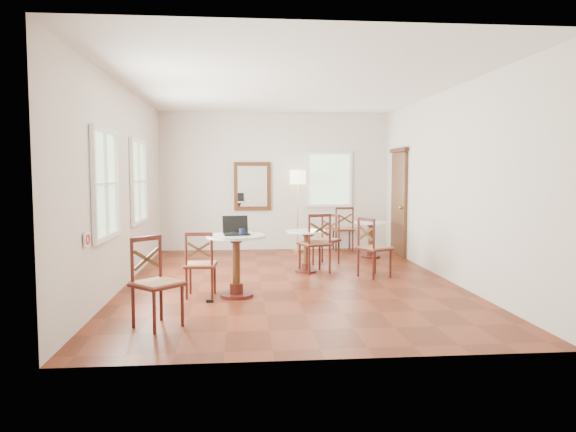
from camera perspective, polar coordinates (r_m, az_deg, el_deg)
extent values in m
plane|color=#622310|center=(8.33, 0.19, -7.04)|extent=(7.00, 7.00, 0.00)
cube|color=beige|center=(11.65, -1.41, 3.72)|extent=(5.00, 0.02, 3.00)
cube|color=beige|center=(4.69, 4.15, 2.34)|extent=(5.00, 0.02, 3.00)
cube|color=beige|center=(8.31, -17.27, 3.15)|extent=(0.02, 7.00, 3.00)
cube|color=beige|center=(8.75, 16.74, 3.22)|extent=(0.02, 7.00, 3.00)
cube|color=white|center=(8.26, 0.19, 13.79)|extent=(5.00, 7.00, 0.02)
cube|color=#522F17|center=(11.02, 11.85, 1.23)|extent=(0.06, 0.90, 2.10)
cube|color=#451711|center=(11.01, 11.85, 6.96)|extent=(0.08, 1.02, 0.08)
sphere|color=#BF8C3F|center=(10.70, 12.04, 0.86)|extent=(0.07, 0.07, 0.07)
cube|color=#4F2B15|center=(11.59, -3.86, 3.22)|extent=(0.80, 0.05, 1.05)
cube|color=white|center=(11.56, -3.86, 3.21)|extent=(0.64, 0.02, 0.88)
cube|color=white|center=(6.31, -20.89, -2.38)|extent=(0.02, 0.16, 0.16)
torus|color=red|center=(6.30, -20.75, -2.38)|extent=(0.02, 0.12, 0.12)
cube|color=white|center=(7.13, -19.07, 3.29)|extent=(0.06, 1.22, 1.42)
cube|color=white|center=(9.28, -15.80, 3.62)|extent=(0.06, 1.22, 1.42)
cube|color=white|center=(11.76, 4.46, 3.96)|extent=(1.02, 0.06, 1.22)
cylinder|color=#451711|center=(7.35, -5.56, -8.46)|extent=(0.46, 0.46, 0.05)
cylinder|color=#451711|center=(7.33, -5.57, -7.76)|extent=(0.18, 0.18, 0.14)
cylinder|color=#4F2B15|center=(7.27, -5.59, -5.10)|extent=(0.10, 0.10, 0.69)
cylinder|color=#451711|center=(7.22, -5.61, -2.59)|extent=(0.16, 0.16, 0.07)
cylinder|color=white|center=(7.21, -5.62, -2.18)|extent=(0.80, 0.80, 0.03)
cylinder|color=#451711|center=(9.09, 1.96, -5.93)|extent=(0.39, 0.39, 0.04)
cylinder|color=#451711|center=(9.08, 1.96, -5.45)|extent=(0.15, 0.15, 0.12)
cylinder|color=#4F2B15|center=(9.03, 1.97, -3.65)|extent=(0.09, 0.09, 0.58)
cylinder|color=#451711|center=(9.00, 1.97, -1.95)|extent=(0.13, 0.13, 0.06)
cylinder|color=white|center=(8.99, 1.97, -1.67)|extent=(0.67, 0.67, 0.03)
cylinder|color=#451711|center=(10.76, 8.86, -4.33)|extent=(0.39, 0.39, 0.04)
cylinder|color=#451711|center=(10.74, 8.87, -3.92)|extent=(0.15, 0.15, 0.12)
cylinder|color=#4F2B15|center=(10.70, 8.89, -2.39)|extent=(0.09, 0.09, 0.58)
cylinder|color=#451711|center=(10.67, 8.90, -0.95)|extent=(0.14, 0.14, 0.06)
cylinder|color=white|center=(10.67, 8.91, -0.71)|extent=(0.68, 0.68, 0.03)
cylinder|color=#451711|center=(7.54, -7.91, -6.68)|extent=(0.03, 0.03, 0.42)
cylinder|color=#451711|center=(7.21, -8.19, -7.21)|extent=(0.03, 0.03, 0.42)
cylinder|color=#451711|center=(7.58, -10.48, -6.65)|extent=(0.03, 0.03, 0.42)
cylinder|color=#451711|center=(7.25, -10.88, -7.17)|extent=(0.03, 0.03, 0.42)
cube|color=#451711|center=(7.35, -9.39, -5.27)|extent=(0.44, 0.44, 0.03)
cube|color=#955D3C|center=(7.35, -9.39, -5.16)|extent=(0.42, 0.42, 0.04)
cylinder|color=#451711|center=(7.13, -8.23, -3.68)|extent=(0.03, 0.03, 0.47)
cylinder|color=#451711|center=(7.17, -10.94, -3.67)|extent=(0.03, 0.03, 0.47)
cube|color=#451711|center=(7.12, -9.61, -1.95)|extent=(0.36, 0.05, 0.05)
cube|color=#4F2B15|center=(7.15, -9.59, -3.60)|extent=(0.31, 0.04, 0.21)
cube|color=#4F2B15|center=(7.15, -9.59, -3.60)|extent=(0.31, 0.04, 0.21)
cylinder|color=#451711|center=(5.79, -14.21, -10.04)|extent=(0.04, 0.04, 0.47)
cylinder|color=#451711|center=(6.09, -16.35, -9.36)|extent=(0.04, 0.04, 0.47)
cylinder|color=#451711|center=(6.01, -11.32, -9.44)|extent=(0.04, 0.04, 0.47)
cylinder|color=#451711|center=(6.30, -13.52, -8.83)|extent=(0.04, 0.04, 0.47)
cube|color=#451711|center=(5.99, -13.89, -7.19)|extent=(0.65, 0.65, 0.03)
cube|color=#955D3C|center=(5.99, -13.90, -7.05)|extent=(0.62, 0.62, 0.04)
cylinder|color=#451711|center=(5.99, -16.46, -4.78)|extent=(0.04, 0.04, 0.52)
cylinder|color=#451711|center=(6.20, -13.60, -4.39)|extent=(0.04, 0.04, 0.52)
cube|color=#451711|center=(6.06, -15.05, -2.36)|extent=(0.30, 0.31, 0.05)
cube|color=#4F2B15|center=(6.09, -15.01, -4.49)|extent=(0.25, 0.26, 0.23)
cube|color=#4F2B15|center=(6.09, -15.01, -4.49)|extent=(0.25, 0.26, 0.23)
cylinder|color=#451711|center=(9.28, 3.43, -4.34)|extent=(0.04, 0.04, 0.48)
cylinder|color=#451711|center=(8.94, 4.52, -4.69)|extent=(0.04, 0.04, 0.48)
cylinder|color=#451711|center=(9.12, 1.26, -4.49)|extent=(0.04, 0.04, 0.48)
cylinder|color=#451711|center=(8.77, 2.29, -4.86)|extent=(0.04, 0.04, 0.48)
cube|color=#451711|center=(8.99, 2.88, -3.05)|extent=(0.59, 0.59, 0.03)
cube|color=#955D3C|center=(8.99, 2.88, -2.95)|extent=(0.56, 0.56, 0.04)
cylinder|color=#451711|center=(8.87, 4.54, -1.47)|extent=(0.04, 0.04, 0.53)
cylinder|color=#451711|center=(8.70, 2.30, -1.57)|extent=(0.04, 0.04, 0.53)
cube|color=#451711|center=(8.76, 3.44, 0.07)|extent=(0.40, 0.16, 0.05)
cube|color=#4F2B15|center=(8.78, 3.43, -1.45)|extent=(0.34, 0.13, 0.23)
cube|color=#4F2B15|center=(8.78, 3.43, -1.45)|extent=(0.34, 0.13, 0.23)
cylinder|color=#451711|center=(8.73, 10.99, -5.05)|extent=(0.04, 0.04, 0.46)
cylinder|color=#451711|center=(8.49, 9.19, -5.31)|extent=(0.04, 0.04, 0.46)
cylinder|color=#451711|center=(9.00, 9.36, -4.74)|extent=(0.04, 0.04, 0.46)
cylinder|color=#451711|center=(8.76, 7.58, -4.98)|extent=(0.04, 0.04, 0.46)
cube|color=#451711|center=(8.71, 9.30, -3.50)|extent=(0.61, 0.61, 0.03)
cube|color=#955D3C|center=(8.70, 9.30, -3.40)|extent=(0.58, 0.58, 0.04)
cylinder|color=#451711|center=(8.42, 9.24, -2.06)|extent=(0.04, 0.04, 0.51)
cylinder|color=#451711|center=(8.69, 7.61, -1.83)|extent=(0.04, 0.04, 0.51)
cube|color=#451711|center=(8.53, 8.43, -0.38)|extent=(0.21, 0.36, 0.05)
cube|color=#4F2B15|center=(8.55, 8.41, -1.88)|extent=(0.18, 0.30, 0.22)
cube|color=#4F2B15|center=(8.55, 8.41, -1.88)|extent=(0.18, 0.30, 0.22)
cylinder|color=#451711|center=(11.84, 6.64, -2.47)|extent=(0.04, 0.04, 0.45)
cylinder|color=#451711|center=(11.48, 6.98, -2.69)|extent=(0.04, 0.04, 0.45)
cylinder|color=#451711|center=(11.77, 4.90, -2.49)|extent=(0.04, 0.04, 0.45)
cylinder|color=#451711|center=(11.42, 5.19, -2.72)|extent=(0.04, 0.04, 0.45)
cube|color=#451711|center=(11.60, 5.94, -1.46)|extent=(0.45, 0.45, 0.03)
cube|color=#955D3C|center=(11.60, 5.94, -1.38)|extent=(0.43, 0.43, 0.04)
cylinder|color=#451711|center=(11.43, 7.00, -0.31)|extent=(0.04, 0.04, 0.50)
cylinder|color=#451711|center=(11.37, 5.21, -0.33)|extent=(0.04, 0.04, 0.50)
cube|color=#451711|center=(11.38, 6.12, 0.84)|extent=(0.38, 0.04, 0.05)
cube|color=#4F2B15|center=(11.40, 6.11, -0.27)|extent=(0.33, 0.03, 0.22)
cube|color=#4F2B15|center=(11.40, 6.11, -0.27)|extent=(0.33, 0.03, 0.22)
cylinder|color=#451711|center=(9.77, 2.71, -4.01)|extent=(0.04, 0.04, 0.44)
cylinder|color=#451711|center=(10.07, 3.70, -3.75)|extent=(0.04, 0.04, 0.44)
cylinder|color=#451711|center=(9.60, 4.53, -4.17)|extent=(0.04, 0.04, 0.44)
cylinder|color=#451711|center=(9.91, 5.48, -3.90)|extent=(0.04, 0.04, 0.44)
cube|color=#451711|center=(9.80, 4.11, -2.66)|extent=(0.60, 0.60, 0.03)
cube|color=#955D3C|center=(9.80, 4.11, -2.58)|extent=(0.57, 0.57, 0.04)
cylinder|color=#451711|center=(10.01, 3.71, -1.13)|extent=(0.04, 0.04, 0.49)
cylinder|color=#451711|center=(9.85, 5.50, -1.24)|extent=(0.04, 0.04, 0.49)
cube|color=#451711|center=(9.91, 4.61, 0.10)|extent=(0.31, 0.25, 0.05)
cube|color=#4F2B15|center=(9.93, 4.60, -1.13)|extent=(0.26, 0.21, 0.21)
cube|color=#4F2B15|center=(9.93, 4.60, -1.13)|extent=(0.26, 0.21, 0.21)
cylinder|color=#BF8C3F|center=(11.46, 1.04, -3.74)|extent=(0.28, 0.28, 0.03)
cylinder|color=#BF8C3F|center=(11.37, 1.04, 0.17)|extent=(0.02, 0.02, 1.60)
cylinder|color=beige|center=(11.34, 1.05, 4.21)|extent=(0.34, 0.34, 0.30)
cube|color=black|center=(7.22, -5.58, -1.95)|extent=(0.38, 0.30, 0.02)
cube|color=black|center=(7.22, -5.58, -1.86)|extent=(0.30, 0.18, 0.00)
cube|color=black|center=(7.33, -5.71, -0.90)|extent=(0.36, 0.12, 0.24)
cube|color=silver|center=(7.33, -5.71, -0.90)|extent=(0.31, 0.10, 0.20)
ellipsoid|color=black|center=(7.27, -5.95, -1.83)|extent=(0.11, 0.07, 0.04)
cylinder|color=black|center=(7.15, -4.98, -1.72)|extent=(0.08, 0.08, 0.09)
torus|color=black|center=(7.15, -4.60, -1.72)|extent=(0.06, 0.01, 0.06)
cylinder|color=white|center=(7.23, -3.97, -1.60)|extent=(0.06, 0.06, 0.10)
cube|color=black|center=(7.07, -8.42, -9.05)|extent=(0.09, 0.06, 0.04)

